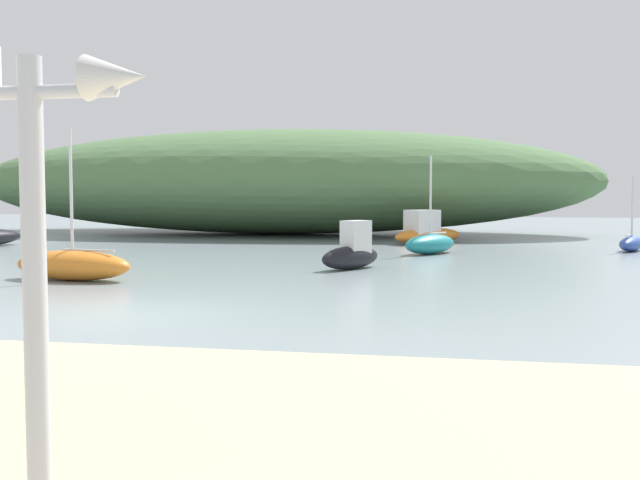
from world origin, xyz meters
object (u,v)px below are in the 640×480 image
at_px(motorboat_centre_water, 426,232).
at_px(motorboat_off_point, 352,252).
at_px(sailboat_outer_mooring, 631,243).
at_px(sailboat_inner_mooring, 430,244).
at_px(sailboat_mid_channel, 73,265).

xyz_separation_m(motorboat_centre_water, motorboat_off_point, (-1.76, -11.60, -0.02)).
height_order(motorboat_centre_water, motorboat_off_point, motorboat_centre_water).
xyz_separation_m(motorboat_off_point, sailboat_outer_mooring, (9.89, 8.76, -0.21)).
distance_m(motorboat_centre_water, sailboat_outer_mooring, 8.61).
bearing_deg(sailboat_inner_mooring, motorboat_centre_water, 93.62).
distance_m(motorboat_off_point, sailboat_mid_channel, 7.95).
xyz_separation_m(motorboat_off_point, sailboat_inner_mooring, (2.12, 5.93, -0.14)).
relative_size(sailboat_inner_mooring, sailboat_outer_mooring, 1.26).
distance_m(sailboat_inner_mooring, sailboat_outer_mooring, 8.27).
height_order(sailboat_inner_mooring, sailboat_outer_mooring, sailboat_inner_mooring).
relative_size(sailboat_mid_channel, sailboat_outer_mooring, 1.36).
bearing_deg(motorboat_centre_water, motorboat_off_point, -98.64).
xyz_separation_m(motorboat_centre_water, sailboat_inner_mooring, (0.36, -5.67, -0.16)).
xyz_separation_m(sailboat_inner_mooring, sailboat_outer_mooring, (7.77, 2.83, -0.07)).
height_order(motorboat_centre_water, sailboat_mid_channel, sailboat_mid_channel).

